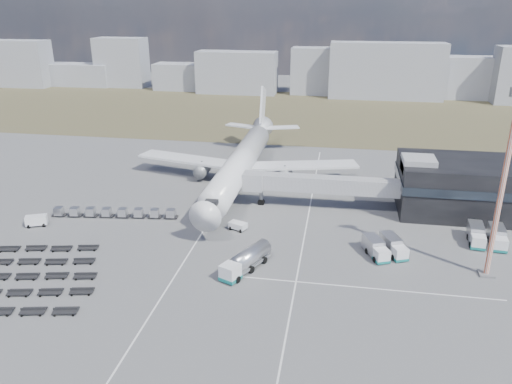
# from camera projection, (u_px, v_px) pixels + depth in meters

# --- Properties ---
(ground) EXTENTS (420.00, 420.00, 0.00)m
(ground) POSITION_uv_depth(u_px,v_px,m) (205.00, 248.00, 82.80)
(ground) COLOR #565659
(ground) RESTS_ON ground
(grass_strip) EXTENTS (420.00, 90.00, 0.01)m
(grass_strip) POSITION_uv_depth(u_px,v_px,m) (283.00, 113.00, 184.05)
(grass_strip) COLOR #473E2A
(grass_strip) RESTS_ON ground
(lane_markings) EXTENTS (47.12, 110.00, 0.01)m
(lane_markings) POSITION_uv_depth(u_px,v_px,m) (265.00, 245.00, 84.01)
(lane_markings) COLOR silver
(lane_markings) RESTS_ON ground
(terminal) EXTENTS (30.40, 16.40, 11.00)m
(terminal) POSITION_uv_depth(u_px,v_px,m) (478.00, 186.00, 95.40)
(terminal) COLOR black
(terminal) RESTS_ON ground
(jet_bridge) EXTENTS (30.30, 3.80, 7.05)m
(jet_bridge) POSITION_uv_depth(u_px,v_px,m) (310.00, 184.00, 97.27)
(jet_bridge) COLOR #939399
(jet_bridge) RESTS_ON ground
(airliner) EXTENTS (51.59, 64.53, 17.62)m
(airliner) POSITION_uv_depth(u_px,v_px,m) (242.00, 161.00, 110.71)
(airliner) COLOR white
(airliner) RESTS_ON ground
(skyline) EXTENTS (322.85, 26.33, 22.84)m
(skyline) POSITION_uv_depth(u_px,v_px,m) (298.00, 72.00, 216.66)
(skyline) COLOR #9396A1
(skyline) RESTS_ON ground
(fuel_tanker) EXTENTS (6.67, 10.37, 3.31)m
(fuel_tanker) POSITION_uv_depth(u_px,v_px,m) (246.00, 261.00, 75.44)
(fuel_tanker) COLOR white
(fuel_tanker) RESTS_ON ground
(pushback_tug) EXTENTS (3.54, 2.79, 1.42)m
(pushback_tug) POSITION_uv_depth(u_px,v_px,m) (238.00, 226.00, 89.27)
(pushback_tug) COLOR white
(pushback_tug) RESTS_ON ground
(utility_van) EXTENTS (4.07, 3.03, 2.03)m
(utility_van) POSITION_uv_depth(u_px,v_px,m) (37.00, 221.00, 90.66)
(utility_van) COLOR white
(utility_van) RESTS_ON ground
(catering_truck) EXTENTS (3.29, 5.94, 2.58)m
(catering_truck) POSITION_uv_depth(u_px,v_px,m) (279.00, 177.00, 112.37)
(catering_truck) COLOR white
(catering_truck) RESTS_ON ground
(service_trucks_near) EXTENTS (7.36, 7.94, 2.57)m
(service_trucks_near) POSITION_uv_depth(u_px,v_px,m) (385.00, 247.00, 80.17)
(service_trucks_near) COLOR white
(service_trucks_near) RESTS_ON ground
(service_trucks_far) EXTENTS (6.21, 7.21, 2.71)m
(service_trucks_far) POSITION_uv_depth(u_px,v_px,m) (487.00, 236.00, 83.81)
(service_trucks_far) COLOR white
(service_trucks_far) RESTS_ON ground
(uld_row) EXTENTS (23.98, 4.49, 1.62)m
(uld_row) POSITION_uv_depth(u_px,v_px,m) (115.00, 213.00, 94.35)
(uld_row) COLOR black
(uld_row) RESTS_ON ground
(baggage_dollies) EXTENTS (27.36, 24.01, 0.77)m
(baggage_dollies) POSITION_uv_depth(u_px,v_px,m) (11.00, 278.00, 73.25)
(baggage_dollies) COLOR black
(baggage_dollies) RESTS_ON ground
(floodlight_mast) EXTENTS (2.67, 2.16, 27.94)m
(floodlight_mast) POSITION_uv_depth(u_px,v_px,m) (502.00, 187.00, 69.76)
(floodlight_mast) COLOR #C2461F
(floodlight_mast) RESTS_ON ground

